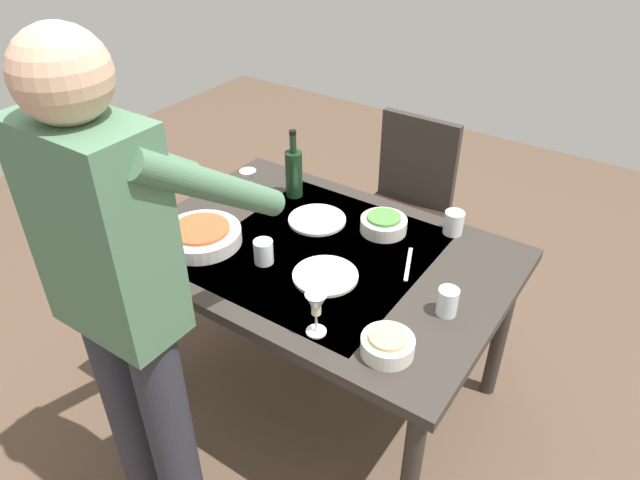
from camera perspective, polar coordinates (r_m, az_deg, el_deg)
name	(u,v)px	position (r m, az deg, el deg)	size (l,w,h in m)	color
ground_plane	(320,387)	(2.65, 0.00, -14.18)	(6.00, 6.00, 0.00)	brown
dining_table	(320,268)	(2.20, 0.00, -2.73)	(1.36, 0.95, 0.74)	#332D28
chair_near	(406,198)	(2.93, 8.38, 4.08)	(0.40, 0.40, 0.91)	black
person_server	(124,295)	(1.69, -18.63, -5.07)	(0.42, 0.61, 1.69)	#2D2D38
wine_bottle	(294,172)	(2.46, -2.57, 6.64)	(0.07, 0.07, 0.30)	black
wine_glass_left	(249,181)	(2.42, -6.99, 5.75)	(0.07, 0.07, 0.15)	white
wine_glass_right	(316,306)	(1.75, -0.38, -6.49)	(0.07, 0.07, 0.15)	white
water_cup_near_left	(264,252)	(2.09, -5.53, -1.15)	(0.07, 0.07, 0.09)	silver
water_cup_near_right	(454,223)	(2.29, 12.92, 1.65)	(0.08, 0.08, 0.09)	silver
water_cup_far_left	(447,302)	(1.90, 12.33, -5.89)	(0.07, 0.07, 0.09)	silver
serving_bowl_pasta	(201,235)	(2.23, -11.51, 0.46)	(0.30, 0.30, 0.07)	white
side_bowl_salad	(384,224)	(2.26, 6.23, 1.60)	(0.18, 0.18, 0.07)	white
side_bowl_bread	(388,344)	(1.75, 6.62, -10.08)	(0.16, 0.16, 0.07)	white
dinner_plate_near	(317,220)	(2.33, -0.29, 1.99)	(0.23, 0.23, 0.01)	white
dinner_plate_far	(325,276)	(2.03, 0.53, -3.50)	(0.23, 0.23, 0.01)	white
table_knife	(408,264)	(2.11, 8.61, -2.33)	(0.01, 0.20, 0.01)	silver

